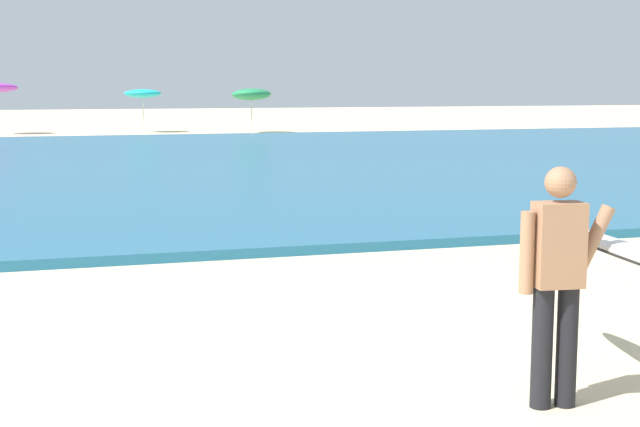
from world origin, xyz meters
TOP-DOWN VIEW (x-y plane):
  - sea at (0.00, 19.86)m, footprint 120.00×28.00m
  - surfer_with_board at (3.10, -0.25)m, footprint 1.09×2.87m
  - beach_umbrella_3 at (3.78, 38.30)m, footprint 1.75×1.76m
  - beach_umbrella_4 at (8.60, 36.30)m, footprint 1.85×1.89m

SIDE VIEW (x-z plane):
  - sea at x=0.00m, z-range 0.00..0.14m
  - surfer_with_board at x=3.10m, z-range 0.17..1.90m
  - beach_umbrella_4 at x=8.60m, z-range 0.73..2.88m
  - beach_umbrella_3 at x=3.78m, z-range 0.81..2.87m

